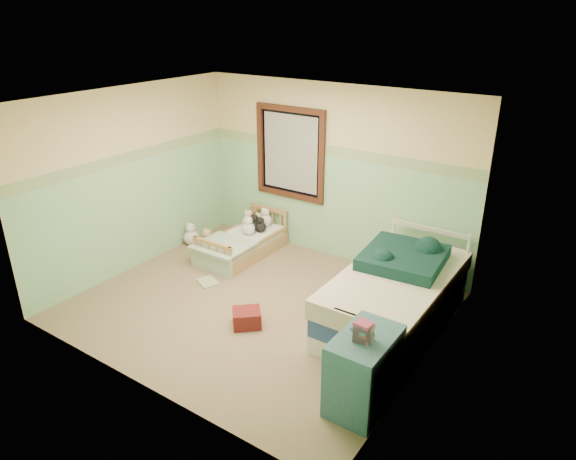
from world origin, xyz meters
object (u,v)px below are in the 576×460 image
Objects in this scene: dresser at (364,371)px; plush_floor_cream at (191,237)px; floor_book at (208,282)px; plush_floor_tan at (208,242)px; twin_bed_frame at (393,316)px; toddler_bed_frame at (243,249)px; red_pillow at (247,318)px.

plush_floor_cream is at bearing 156.01° from dresser.
plush_floor_cream is at bearing 167.34° from floor_book.
plush_floor_tan is at bearing 4.32° from plush_floor_cream.
plush_floor_cream is 0.82× the size of floor_book.
plush_floor_cream is 0.11× the size of twin_bed_frame.
plush_floor_cream is (-0.89, -0.18, 0.03)m from toddler_bed_frame.
dresser reaches higher than floor_book.
twin_bed_frame is at bearing -5.85° from plush_floor_tan.
twin_bed_frame reaches higher than toddler_bed_frame.
plush_floor_cream is at bearing -175.68° from plush_floor_tan.
plush_floor_cream is at bearing -168.58° from toddler_bed_frame.
red_pillow is at bearing -49.90° from toddler_bed_frame.
plush_floor_cream reaches higher than toddler_bed_frame.
dresser is at bearing -77.54° from twin_bed_frame.
twin_bed_frame is at bearing -10.40° from toddler_bed_frame.
plush_floor_cream is at bearing 175.09° from twin_bed_frame.
plush_floor_cream is 0.75× the size of red_pillow.
dresser is at bearing -26.27° from plush_floor_tan.
plush_floor_cream is 4.18m from dresser.
floor_book is (-2.76, 0.91, -0.36)m from dresser.
twin_bed_frame is 1.45m from dresser.
plush_floor_cream reaches higher than twin_bed_frame.
plush_floor_tan is 3.19m from twin_bed_frame.
plush_floor_cream is 3.51m from twin_bed_frame.
toddler_bed_frame is 4.72× the size of floor_book.
red_pillow is (1.79, -1.31, -0.01)m from plush_floor_tan.
plush_floor_tan is (-0.56, -0.15, 0.02)m from toddler_bed_frame.
dresser reaches higher than toddler_bed_frame.
dresser is at bearing -32.66° from toddler_bed_frame.
twin_bed_frame is at bearing -4.91° from plush_floor_cream.
twin_bed_frame is 7.18× the size of floor_book.
twin_bed_frame is (2.61, -0.48, 0.02)m from toddler_bed_frame.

